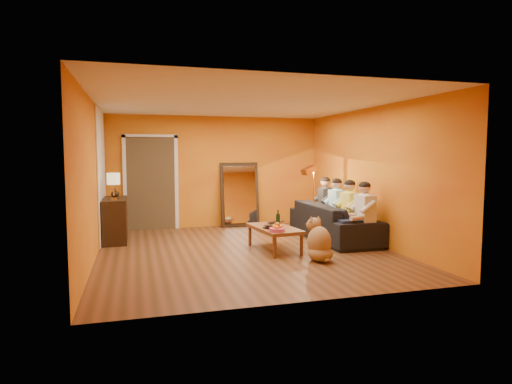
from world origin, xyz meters
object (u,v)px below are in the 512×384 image
object	(u,v)px
person_far_left	(365,216)
wine_bottle	(278,219)
vase	(115,193)
floor_lamp	(314,201)
coffee_table	(274,239)
dog	(319,239)
sofa	(333,221)
person_mid_right	(337,208)
person_far_right	(326,205)
laptop	(278,223)
mirror_frame	(240,194)
table_lamp	(114,186)
tumbler	(279,223)
sideboard	(115,220)
person_mid_left	(350,212)

from	to	relation	value
person_far_left	wine_bottle	distance (m)	1.58
vase	wine_bottle	bearing A→B (deg)	-34.63
floor_lamp	wine_bottle	distance (m)	1.70
coffee_table	dog	distance (m)	1.02
sofa	person_mid_right	xyz separation A→B (m)	(0.13, 0.10, 0.25)
person_far_right	laptop	xyz separation A→B (m)	(-1.43, -0.96, -0.18)
mirror_frame	vase	bearing A→B (deg)	-163.43
sofa	table_lamp	bearing A→B (deg)	80.87
table_lamp	laptop	size ratio (longest dim) A/B	1.42
mirror_frame	person_mid_right	world-z (taller)	mirror_frame
table_lamp	sofa	world-z (taller)	table_lamp
laptop	wine_bottle	bearing A→B (deg)	-124.56
mirror_frame	person_far_right	size ratio (longest dim) A/B	1.25
person_mid_right	tumbler	bearing A→B (deg)	-156.69
sideboard	tumbler	bearing A→B (deg)	-27.84
person_far_left	person_mid_right	world-z (taller)	same
person_mid_left	person_far_right	xyz separation A→B (m)	(0.00, 1.10, 0.00)
person_mid_left	person_far_right	bearing A→B (deg)	90.00
vase	dog	bearing A→B (deg)	-40.91
person_mid_right	sofa	bearing A→B (deg)	-142.43
table_lamp	tumbler	world-z (taller)	table_lamp
sideboard	person_mid_left	xyz separation A→B (m)	(4.37, -1.43, 0.18)
sideboard	sofa	distance (m)	4.35
person_far_left	vase	distance (m)	4.92
person_mid_left	vase	distance (m)	4.69
dog	person_far_left	world-z (taller)	person_far_left
mirror_frame	sofa	distance (m)	2.55
floor_lamp	laptop	bearing A→B (deg)	-159.28
person_mid_right	wine_bottle	bearing A→B (deg)	-152.49
dog	person_mid_right	xyz separation A→B (m)	(1.15, 1.66, 0.25)
person_mid_right	person_far_right	bearing A→B (deg)	90.00
sideboard	vase	world-z (taller)	vase
wine_bottle	sideboard	bearing A→B (deg)	148.96
table_lamp	tumbler	xyz separation A→B (m)	(2.88, -1.22, -0.63)
table_lamp	person_far_left	size ratio (longest dim) A/B	0.42
wine_bottle	tumbler	size ratio (longest dim) A/B	2.83
floor_lamp	dog	bearing A→B (deg)	-127.01
coffee_table	dog	world-z (taller)	dog
mirror_frame	person_mid_right	bearing A→B (deg)	-51.15
wine_bottle	coffee_table	bearing A→B (deg)	135.00
person_mid_left	floor_lamp	bearing A→B (deg)	110.81
sofa	wine_bottle	bearing A→B (deg)	116.48
tumbler	person_mid_left	bearing A→B (deg)	3.50
table_lamp	dog	xyz separation A→B (m)	(3.22, -2.24, -0.75)
sideboard	coffee_table	size ratio (longest dim) A/B	0.97
table_lamp	dog	distance (m)	4.00
mirror_frame	table_lamp	size ratio (longest dim) A/B	2.98
sofa	dog	world-z (taller)	sofa
person_mid_right	sideboard	bearing A→B (deg)	168.60
coffee_table	floor_lamp	distance (m)	1.77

